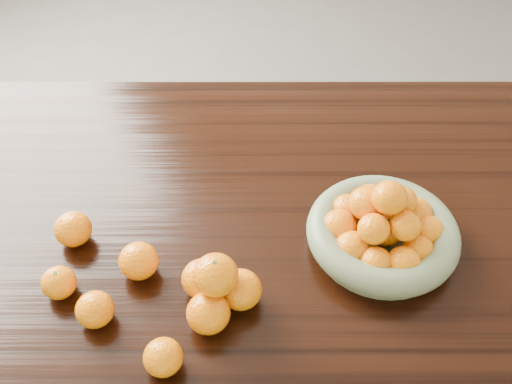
{
  "coord_description": "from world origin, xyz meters",
  "views": [
    {
      "loc": [
        -0.04,
        -0.86,
        1.69
      ],
      "look_at": [
        -0.04,
        -0.02,
        0.83
      ],
      "focal_mm": 40.0,
      "sensor_mm": 36.0,
      "label": 1
    }
  ],
  "objects_px": {
    "fruit_bowl": "(383,230)",
    "orange_pyramid": "(217,289)",
    "dining_table": "(274,236)",
    "loose_orange_0": "(59,283)"
  },
  "relations": [
    {
      "from": "fruit_bowl",
      "to": "loose_orange_0",
      "type": "height_order",
      "value": "fruit_bowl"
    },
    {
      "from": "dining_table",
      "to": "loose_orange_0",
      "type": "height_order",
      "value": "loose_orange_0"
    },
    {
      "from": "dining_table",
      "to": "fruit_bowl",
      "type": "distance_m",
      "value": 0.28
    },
    {
      "from": "fruit_bowl",
      "to": "orange_pyramid",
      "type": "distance_m",
      "value": 0.37
    },
    {
      "from": "dining_table",
      "to": "loose_orange_0",
      "type": "xyz_separation_m",
      "value": [
        -0.42,
        -0.22,
        0.12
      ]
    },
    {
      "from": "dining_table",
      "to": "fruit_bowl",
      "type": "height_order",
      "value": "fruit_bowl"
    },
    {
      "from": "orange_pyramid",
      "to": "loose_orange_0",
      "type": "height_order",
      "value": "orange_pyramid"
    },
    {
      "from": "orange_pyramid",
      "to": "loose_orange_0",
      "type": "bearing_deg",
      "value": 174.44
    },
    {
      "from": "loose_orange_0",
      "to": "orange_pyramid",
      "type": "bearing_deg",
      "value": -5.56
    },
    {
      "from": "fruit_bowl",
      "to": "loose_orange_0",
      "type": "xyz_separation_m",
      "value": [
        -0.64,
        -0.12,
        -0.01
      ]
    }
  ]
}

